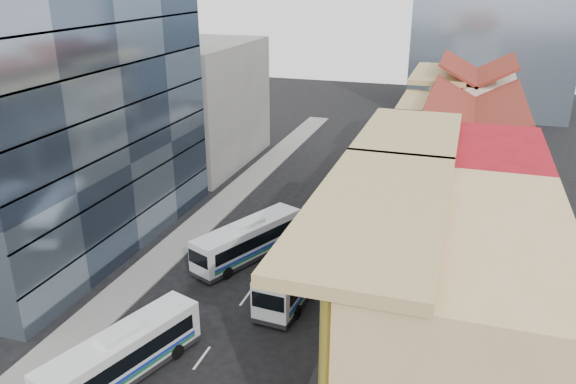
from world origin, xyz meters
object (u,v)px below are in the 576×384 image
(office_tower, at_px, (51,62))
(bus_right, at_px, (299,267))
(shophouse_tan, at_px, (455,350))
(bus_left_near, at_px, (122,354))
(bus_left_far, at_px, (248,239))

(office_tower, relative_size, bus_right, 2.76)
(shophouse_tan, height_order, bus_left_near, shophouse_tan)
(shophouse_tan, distance_m, bus_right, 16.90)
(office_tower, bearing_deg, bus_left_far, 5.89)
(bus_left_near, bearing_deg, bus_right, 79.92)
(shophouse_tan, relative_size, office_tower, 0.47)
(office_tower, xyz_separation_m, bus_left_far, (15.00, 1.55, -13.36))
(office_tower, relative_size, bus_left_near, 3.03)
(office_tower, height_order, bus_left_far, office_tower)
(shophouse_tan, xyz_separation_m, office_tower, (-31.00, 14.00, 9.00))
(bus_left_near, height_order, bus_left_far, bus_left_far)
(office_tower, bearing_deg, shophouse_tan, -24.30)
(shophouse_tan, bearing_deg, bus_left_near, 179.63)
(shophouse_tan, height_order, bus_left_far, shophouse_tan)
(shophouse_tan, distance_m, office_tower, 35.19)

